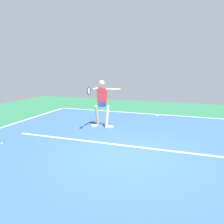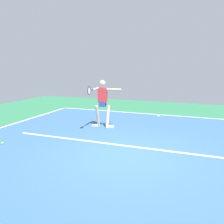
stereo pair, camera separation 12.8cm
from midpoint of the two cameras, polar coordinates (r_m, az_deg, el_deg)
name	(u,v)px [view 1 (the left image)]	position (r m, az deg, el deg)	size (l,w,h in m)	color
ground_plane	(127,156)	(6.25, 3.07, -10.85)	(19.85, 19.85, 0.00)	#2D754C
court_surface	(127,156)	(6.25, 3.07, -10.83)	(10.94, 11.46, 0.00)	#38608E
court_line_baseline_near	(158,114)	(11.59, 11.07, -0.61)	(10.94, 0.10, 0.01)	white
court_line_service	(134,147)	(6.93, 4.86, -8.59)	(8.21, 0.10, 0.01)	white
court_line_centre_mark	(157,115)	(11.40, 10.92, -0.80)	(0.10, 0.30, 0.01)	white
tennis_player	(102,100)	(8.84, -2.99, 2.97)	(1.20, 1.28, 1.85)	beige
tennis_ball_far_corner	(2,144)	(7.84, -26.25, -7.13)	(0.07, 0.07, 0.07)	#C6E53D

